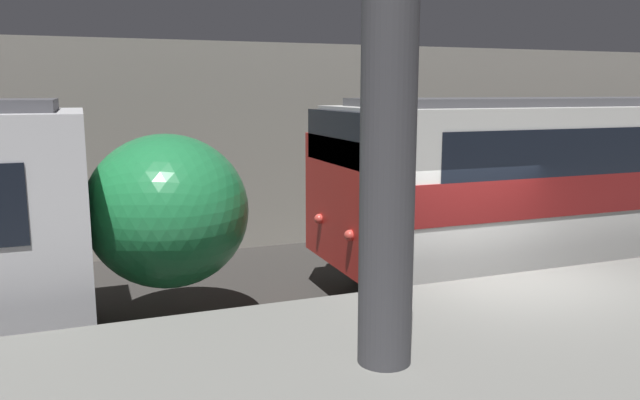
{
  "coord_description": "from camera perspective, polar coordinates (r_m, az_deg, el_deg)",
  "views": [
    {
      "loc": [
        -5.48,
        -7.04,
        3.66
      ],
      "look_at": [
        -2.44,
        0.96,
        2.16
      ],
      "focal_mm": 35.0,
      "sensor_mm": 36.0,
      "label": 1
    }
  ],
  "objects": [
    {
      "name": "platform",
      "position": [
        7.84,
        27.12,
        -14.58
      ],
      "size": [
        40.0,
        4.74,
        1.09
      ],
      "color": "slate",
      "rests_on": "ground"
    },
    {
      "name": "ground_plane",
      "position": [
        9.64,
        16.18,
        -12.75
      ],
      "size": [
        120.0,
        120.0,
        0.0
      ],
      "primitive_type": "plane",
      "color": "#33302D"
    },
    {
      "name": "station_rear_barrier",
      "position": [
        15.13,
        0.51,
        5.09
      ],
      "size": [
        50.0,
        0.15,
        4.74
      ],
      "color": "#9E998E",
      "rests_on": "ground"
    },
    {
      "name": "support_pillar_near",
      "position": [
        5.71,
        6.2,
        2.98
      ],
      "size": [
        0.51,
        0.51,
        3.76
      ],
      "color": "#47474C",
      "rests_on": "platform"
    }
  ]
}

